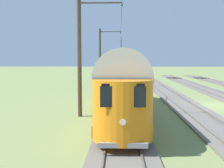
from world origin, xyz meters
name	(u,v)px	position (x,y,z in m)	size (l,w,h in m)	color
ground_plane	(217,106)	(0.00, 0.00, 0.00)	(220.00, 220.00, 0.00)	olive
track_third_siding	(184,105)	(2.60, -0.31, 0.05)	(2.80, 80.00, 0.18)	#666059
track_outer_siding	(121,104)	(7.79, -0.31, 0.05)	(2.80, 80.00, 0.18)	#666059
vintage_streetcar	(121,82)	(7.79, 3.51, 2.26)	(2.65, 17.03, 5.63)	orange
catenary_pole_foreground	(100,57)	(10.48, -14.28, 4.08)	(2.99, 0.28, 7.81)	#423323
catenary_pole_mid_near	(81,55)	(10.48, 4.26, 4.08)	(2.99, 0.28, 7.81)	#423323
overhead_wire_run	(121,7)	(7.85, 3.50, 7.27)	(2.78, 41.08, 0.18)	black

